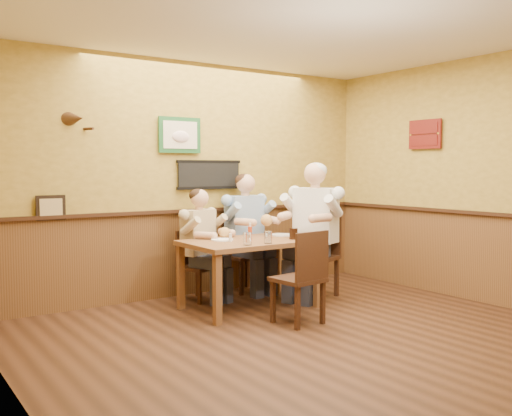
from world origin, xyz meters
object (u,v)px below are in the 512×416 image
(water_glass_left, at_px, (247,239))
(salt_shaker, at_px, (230,238))
(diner_blue_polo, at_px, (244,239))
(diner_white_elder, at_px, (316,237))
(water_glass_mid, at_px, (268,237))
(chair_back_right, at_px, (244,254))
(hot_sauce_bottle, at_px, (250,233))
(chair_near_side, at_px, (298,277))
(chair_back_left, at_px, (198,265))
(diner_tan_shirt, at_px, (198,251))
(pepper_shaker, at_px, (250,236))
(dining_table, at_px, (250,248))
(chair_right_end, at_px, (316,255))
(cola_tumbler, at_px, (293,234))

(water_glass_left, bearing_deg, salt_shaker, 90.50)
(diner_blue_polo, distance_m, diner_white_elder, 0.91)
(water_glass_mid, xyz_separation_m, salt_shaker, (-0.25, 0.34, -0.02))
(chair_back_right, height_order, hot_sauce_bottle, hot_sauce_bottle)
(chair_near_side, xyz_separation_m, water_glass_left, (-0.29, 0.46, 0.35))
(chair_back_left, bearing_deg, water_glass_mid, -93.47)
(chair_back_right, relative_size, water_glass_mid, 7.25)
(chair_back_left, bearing_deg, chair_near_side, -96.28)
(diner_tan_shirt, bearing_deg, chair_back_right, -10.58)
(pepper_shaker, bearing_deg, water_glass_left, -128.58)
(water_glass_mid, bearing_deg, diner_white_elder, 20.19)
(chair_back_right, distance_m, chair_near_side, 1.58)
(water_glass_left, xyz_separation_m, hot_sauce_bottle, (0.17, 0.20, 0.02))
(chair_near_side, xyz_separation_m, salt_shaker, (-0.30, 0.78, 0.33))
(dining_table, bearing_deg, diner_white_elder, 0.08)
(chair_back_left, xyz_separation_m, diner_tan_shirt, (0.00, 0.00, 0.17))
(chair_right_end, bearing_deg, chair_back_left, -140.01)
(dining_table, xyz_separation_m, diner_white_elder, (0.94, 0.00, 0.06))
(pepper_shaker, bearing_deg, chair_right_end, 1.63)
(dining_table, relative_size, water_glass_left, 10.63)
(diner_blue_polo, relative_size, salt_shaker, 15.19)
(hot_sauce_bottle, xyz_separation_m, pepper_shaker, (0.07, 0.10, -0.05))
(diner_white_elder, bearing_deg, pepper_shaker, -110.62)
(chair_right_end, bearing_deg, water_glass_mid, -92.06)
(chair_back_right, relative_size, chair_right_end, 0.92)
(chair_near_side, bearing_deg, chair_back_left, -82.78)
(dining_table, relative_size, diner_tan_shirt, 1.21)
(dining_table, xyz_separation_m, chair_near_side, (0.05, -0.78, -0.19))
(chair_back_left, height_order, chair_near_side, chair_near_side)
(water_glass_left, xyz_separation_m, pepper_shaker, (0.24, 0.30, -0.02))
(chair_right_end, distance_m, chair_near_side, 1.19)
(diner_blue_polo, relative_size, water_glass_left, 9.97)
(chair_back_left, xyz_separation_m, water_glass_left, (0.04, -0.97, 0.41))
(chair_right_end, xyz_separation_m, pepper_shaker, (-0.95, -0.03, 0.29))
(chair_back_right, bearing_deg, diner_blue_polo, 0.00)
(hot_sauce_bottle, bearing_deg, diner_tan_shirt, 104.97)
(chair_back_left, distance_m, hot_sauce_bottle, 0.91)
(chair_back_right, bearing_deg, diner_tan_shirt, -173.86)
(chair_back_right, distance_m, cola_tumbler, 1.03)
(chair_back_right, bearing_deg, chair_right_end, -58.14)
(water_glass_left, bearing_deg, diner_blue_polo, 58.02)
(diner_white_elder, bearing_deg, water_glass_mid, -92.06)
(chair_right_end, xyz_separation_m, water_glass_left, (-1.19, -0.33, 0.32))
(chair_back_left, height_order, salt_shaker, salt_shaker)
(diner_blue_polo, bearing_deg, diner_tan_shirt, -173.86)
(chair_back_right, xyz_separation_m, pepper_shaker, (-0.43, -0.78, 0.33))
(chair_back_left, relative_size, hot_sauce_bottle, 4.48)
(chair_right_end, distance_m, diner_tan_shirt, 1.39)
(chair_right_end, relative_size, hot_sauce_bottle, 5.52)
(chair_back_left, height_order, diner_blue_polo, diner_blue_polo)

